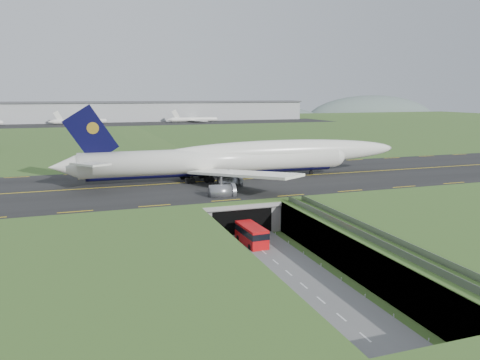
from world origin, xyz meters
name	(u,v)px	position (x,y,z in m)	size (l,w,h in m)	color
ground	(257,248)	(0.00, 0.00, 0.00)	(900.00, 900.00, 0.00)	#375A24
airfield_deck	(258,231)	(0.00, 0.00, 3.00)	(800.00, 800.00, 6.00)	gray
trench_road	(274,261)	(0.00, -7.50, 0.10)	(12.00, 75.00, 0.20)	slate
taxiway	(208,182)	(0.00, 33.00, 6.09)	(800.00, 44.00, 0.18)	black
tunnel_portal	(229,208)	(0.00, 16.71, 3.33)	(17.00, 22.30, 6.00)	gray
guideway	(377,245)	(11.00, -19.11, 5.32)	(3.00, 53.00, 7.05)	#A8A8A3
jumbo_jet	(240,158)	(8.59, 34.41, 11.11)	(87.62, 57.57, 19.05)	white
shuttle_tram	(251,235)	(-0.40, 1.97, 1.89)	(3.61, 8.66, 3.45)	red
cargo_terminal	(117,111)	(-0.21, 299.41, 13.96)	(320.00, 67.00, 15.60)	#B2B2B2
distant_hills	(170,124)	(64.38, 430.00, -4.00)	(700.00, 91.00, 60.00)	slate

